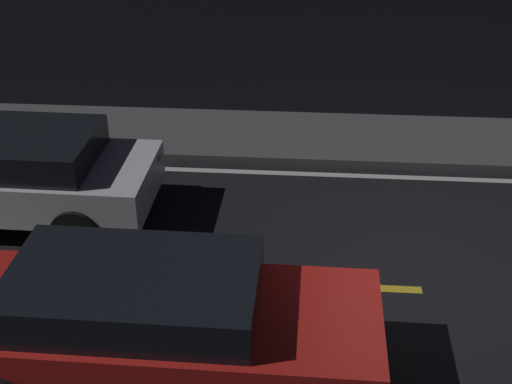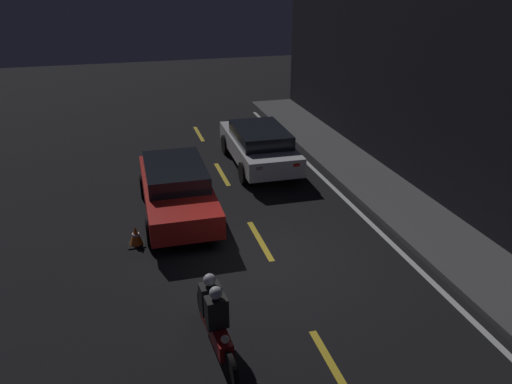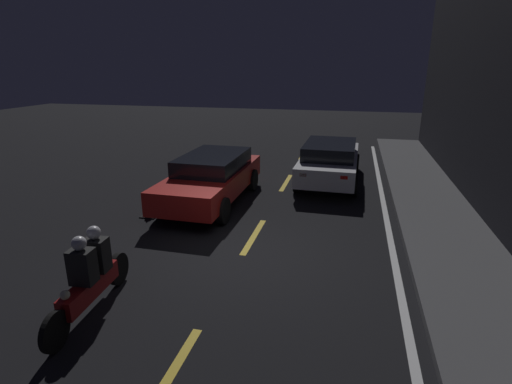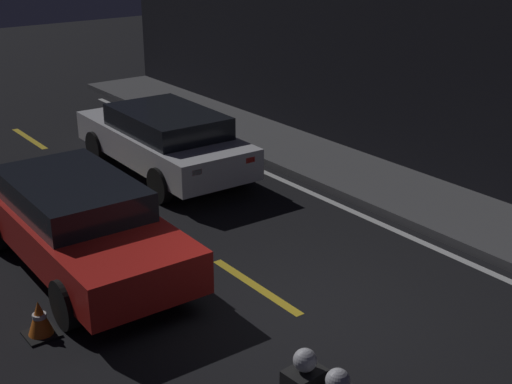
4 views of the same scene
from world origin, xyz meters
TOP-DOWN VIEW (x-y plane):
  - ground_plane at (0.00, 0.00)m, footprint 56.00×56.00m
  - raised_curb at (0.00, 4.30)m, footprint 28.00×2.00m
  - building_front at (0.00, 5.45)m, footprint 28.00×0.30m
  - lane_dash_a at (-10.00, 0.00)m, footprint 2.00×0.14m
  - lane_dash_b at (-5.50, 0.00)m, footprint 2.00×0.14m
  - lane_dash_c at (-1.00, 0.00)m, footprint 2.00×0.14m
  - lane_dash_d at (3.50, 0.00)m, footprint 2.00×0.14m
  - lane_solid_kerb at (0.00, 3.05)m, footprint 25.20×0.14m
  - sedan_white at (-5.94, 1.37)m, footprint 4.60×1.96m
  - taxi_red at (-3.06, -1.74)m, footprint 4.61×1.91m
  - motorcycle at (2.41, -1.80)m, footprint 2.37×0.41m
  - traffic_cone_near at (-1.61, -2.94)m, footprint 0.41×0.41m

SIDE VIEW (x-z plane):
  - ground_plane at x=0.00m, z-range 0.00..0.00m
  - lane_solid_kerb at x=0.00m, z-range 0.00..0.01m
  - lane_dash_a at x=-10.00m, z-range 0.00..0.01m
  - lane_dash_b at x=-5.50m, z-range 0.00..0.01m
  - lane_dash_c at x=-1.00m, z-range 0.00..0.01m
  - lane_dash_d at x=3.50m, z-range 0.00..0.01m
  - raised_curb at x=0.00m, z-range 0.00..0.15m
  - traffic_cone_near at x=-1.61m, z-range -0.01..0.48m
  - motorcycle at x=2.41m, z-range -0.05..1.31m
  - taxi_red at x=-3.06m, z-range 0.07..1.44m
  - sedan_white at x=-5.94m, z-range 0.07..1.44m
  - building_front at x=0.00m, z-range 0.00..7.60m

